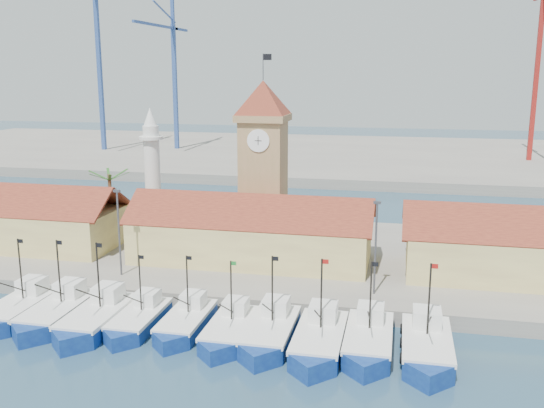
% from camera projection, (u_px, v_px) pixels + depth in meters
% --- Properties ---
extents(ground, '(400.00, 400.00, 0.00)m').
position_uv_depth(ground, '(193.00, 350.00, 49.47)').
color(ground, navy).
rests_on(ground, ground).
extents(quay, '(140.00, 32.00, 1.50)m').
position_uv_depth(quay, '(260.00, 255.00, 72.22)').
color(quay, gray).
rests_on(quay, ground).
extents(terminal, '(240.00, 80.00, 2.00)m').
position_uv_depth(terminal, '(337.00, 156.00, 154.25)').
color(terminal, gray).
rests_on(terminal, ground).
extents(boat_0, '(3.76, 10.30, 7.80)m').
position_uv_depth(boat_0, '(18.00, 310.00, 55.45)').
color(boat_0, navy).
rests_on(boat_0, ground).
extents(boat_1, '(3.83, 10.50, 7.94)m').
position_uv_depth(boat_1, '(56.00, 314.00, 54.52)').
color(boat_1, navy).
rests_on(boat_1, ground).
extents(boat_2, '(3.90, 10.68, 8.08)m').
position_uv_depth(boat_2, '(95.00, 320.00, 53.24)').
color(boat_2, navy).
rests_on(boat_2, ground).
extents(boat_3, '(3.35, 9.19, 6.95)m').
position_uv_depth(boat_3, '(138.00, 321.00, 53.26)').
color(boat_3, navy).
rests_on(boat_3, ground).
extents(boat_4, '(3.40, 9.32, 7.05)m').
position_uv_depth(boat_4, '(185.00, 324.00, 52.73)').
color(boat_4, navy).
rests_on(boat_4, ground).
extents(boat_5, '(3.43, 9.41, 7.12)m').
position_uv_depth(boat_5, '(229.00, 332.00, 51.10)').
color(boat_5, navy).
rests_on(boat_5, ground).
extents(boat_6, '(3.74, 10.24, 7.75)m').
position_uv_depth(boat_6, '(270.00, 334.00, 50.47)').
color(boat_6, navy).
rests_on(boat_6, ground).
extents(boat_7, '(3.87, 10.60, 8.02)m').
position_uv_depth(boat_7, '(319.00, 342.00, 48.92)').
color(boat_7, navy).
rests_on(boat_7, ground).
extents(boat_8, '(3.76, 10.29, 7.79)m').
position_uv_depth(boat_8, '(368.00, 343.00, 48.93)').
color(boat_8, navy).
rests_on(boat_8, ground).
extents(boat_9, '(3.88, 10.64, 8.05)m').
position_uv_depth(boat_9, '(427.00, 349.00, 47.70)').
color(boat_9, navy).
rests_on(boat_9, ground).
extents(hall_center, '(27.04, 10.13, 7.61)m').
position_uv_depth(hall_center, '(252.00, 238.00, 67.70)').
color(hall_center, '#E9D97F').
rests_on(hall_center, quay).
extents(clock_tower, '(5.80, 5.80, 22.70)m').
position_uv_depth(clock_tower, '(263.00, 160.00, 71.70)').
color(clock_tower, '#A97F57').
rests_on(clock_tower, quay).
extents(minaret, '(3.00, 3.00, 16.30)m').
position_uv_depth(minaret, '(152.00, 171.00, 77.17)').
color(minaret, silver).
rests_on(minaret, quay).
extents(palm_tree, '(5.60, 5.03, 8.39)m').
position_uv_depth(palm_tree, '(111.00, 199.00, 77.05)').
color(palm_tree, brown).
rests_on(palm_tree, quay).
extents(lamp_posts, '(80.70, 0.25, 9.03)m').
position_uv_depth(lamp_posts, '(237.00, 235.00, 59.42)').
color(lamp_posts, '#3F3F44').
rests_on(lamp_posts, quay).
extents(crane_blue_far, '(1.00, 37.66, 48.97)m').
position_uv_depth(crane_blue_far, '(94.00, 40.00, 150.98)').
color(crane_blue_far, '#2F4E91').
rests_on(crane_blue_far, terminal).
extents(crane_blue_near, '(1.00, 33.71, 38.78)m').
position_uv_depth(crane_blue_near, '(172.00, 65.00, 154.58)').
color(crane_blue_near, '#2F4E91').
rests_on(crane_blue_near, terminal).
extents(crane_red_right, '(1.00, 31.16, 44.45)m').
position_uv_depth(crane_red_right, '(540.00, 51.00, 133.65)').
color(crane_red_right, maroon).
rests_on(crane_red_right, terminal).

